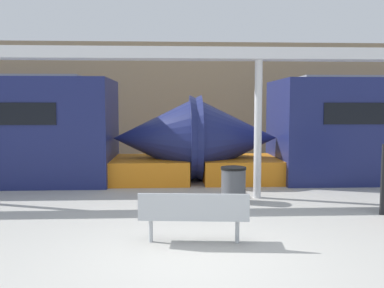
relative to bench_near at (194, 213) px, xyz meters
name	(u,v)px	position (x,y,z in m)	size (l,w,h in m)	color
ground_plane	(193,256)	(-0.05, -0.58, -0.52)	(60.00, 60.00, 0.00)	#B2AFA8
station_wall	(179,101)	(-0.05, 11.42, 1.98)	(56.00, 0.20, 5.00)	#9E8460
bench_near	(194,213)	(0.00, 0.00, 0.00)	(1.86, 0.59, 0.87)	#ADB2B7
trash_bin	(233,184)	(1.12, 3.14, -0.10)	(0.61, 0.61, 0.84)	#4C4F54
support_column_near	(258,130)	(1.78, 3.55, 1.19)	(0.19, 0.19, 3.42)	silver
canopy_beam	(259,54)	(1.78, 3.55, 3.04)	(28.00, 0.60, 0.28)	silver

